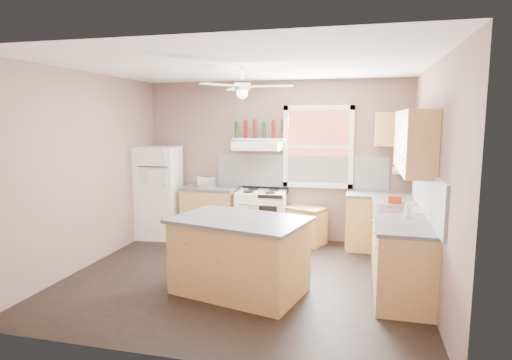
% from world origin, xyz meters
% --- Properties ---
extents(floor, '(4.50, 4.50, 0.00)m').
position_xyz_m(floor, '(0.00, 0.00, 0.00)').
color(floor, black).
rests_on(floor, ground).
extents(ceiling, '(4.50, 4.50, 0.00)m').
position_xyz_m(ceiling, '(0.00, 0.00, 2.70)').
color(ceiling, white).
rests_on(ceiling, ground).
extents(wall_back, '(4.50, 0.05, 2.70)m').
position_xyz_m(wall_back, '(0.00, 2.02, 1.35)').
color(wall_back, '#765C51').
rests_on(wall_back, ground).
extents(wall_right, '(0.05, 4.00, 2.70)m').
position_xyz_m(wall_right, '(2.27, 0.00, 1.35)').
color(wall_right, '#765C51').
rests_on(wall_right, ground).
extents(wall_left, '(0.05, 4.00, 2.70)m').
position_xyz_m(wall_left, '(-2.27, 0.00, 1.35)').
color(wall_left, '#765C51').
rests_on(wall_left, ground).
extents(backsplash_back, '(2.90, 0.03, 0.55)m').
position_xyz_m(backsplash_back, '(0.45, 1.99, 1.18)').
color(backsplash_back, white).
rests_on(backsplash_back, wall_back).
extents(backsplash_right, '(0.03, 2.60, 0.55)m').
position_xyz_m(backsplash_right, '(2.23, 0.30, 1.18)').
color(backsplash_right, white).
rests_on(backsplash_right, wall_right).
extents(window_view, '(1.00, 0.02, 1.20)m').
position_xyz_m(window_view, '(0.75, 1.98, 1.60)').
color(window_view, brown).
rests_on(window_view, wall_back).
extents(window_frame, '(1.16, 0.07, 1.36)m').
position_xyz_m(window_frame, '(0.75, 1.96, 1.60)').
color(window_frame, white).
rests_on(window_frame, wall_back).
extents(refrigerator, '(0.73, 0.71, 1.59)m').
position_xyz_m(refrigerator, '(-1.95, 1.55, 0.79)').
color(refrigerator, white).
rests_on(refrigerator, floor).
extents(base_cabinet_left, '(0.90, 0.60, 0.86)m').
position_xyz_m(base_cabinet_left, '(-1.06, 1.70, 0.43)').
color(base_cabinet_left, '#AF8049').
rests_on(base_cabinet_left, floor).
extents(counter_left, '(0.92, 0.62, 0.04)m').
position_xyz_m(counter_left, '(-1.06, 1.70, 0.88)').
color(counter_left, '#4C4B4E').
rests_on(counter_left, base_cabinet_left).
extents(toaster, '(0.32, 0.25, 0.18)m').
position_xyz_m(toaster, '(-1.13, 1.70, 0.99)').
color(toaster, silver).
rests_on(toaster, counter_left).
extents(stove, '(0.87, 0.71, 0.86)m').
position_xyz_m(stove, '(-0.15, 1.70, 0.43)').
color(stove, white).
rests_on(stove, floor).
extents(range_hood, '(0.78, 0.50, 0.14)m').
position_xyz_m(range_hood, '(-0.23, 1.75, 1.62)').
color(range_hood, white).
rests_on(range_hood, wall_back).
extents(bottle_shelf, '(0.90, 0.26, 0.03)m').
position_xyz_m(bottle_shelf, '(-0.23, 1.87, 1.72)').
color(bottle_shelf, white).
rests_on(bottle_shelf, range_hood).
extents(cart, '(0.72, 0.62, 0.61)m').
position_xyz_m(cart, '(0.59, 1.75, 0.31)').
color(cart, '#AF8049').
rests_on(cart, floor).
extents(base_cabinet_corner, '(1.00, 0.60, 0.86)m').
position_xyz_m(base_cabinet_corner, '(1.75, 1.70, 0.43)').
color(base_cabinet_corner, '#AF8049').
rests_on(base_cabinet_corner, floor).
extents(base_cabinet_right, '(0.60, 2.20, 0.86)m').
position_xyz_m(base_cabinet_right, '(1.95, 0.30, 0.43)').
color(base_cabinet_right, '#AF8049').
rests_on(base_cabinet_right, floor).
extents(counter_corner, '(1.02, 0.62, 0.04)m').
position_xyz_m(counter_corner, '(1.75, 1.70, 0.88)').
color(counter_corner, '#4C4B4E').
rests_on(counter_corner, base_cabinet_corner).
extents(counter_right, '(0.62, 2.22, 0.04)m').
position_xyz_m(counter_right, '(1.94, 0.30, 0.88)').
color(counter_right, '#4C4B4E').
rests_on(counter_right, base_cabinet_right).
extents(sink, '(0.55, 0.45, 0.03)m').
position_xyz_m(sink, '(1.94, 0.50, 0.90)').
color(sink, silver).
rests_on(sink, counter_right).
extents(faucet, '(0.03, 0.03, 0.14)m').
position_xyz_m(faucet, '(2.10, 0.50, 0.97)').
color(faucet, silver).
rests_on(faucet, sink).
extents(upper_cabinet_right, '(0.33, 1.80, 0.76)m').
position_xyz_m(upper_cabinet_right, '(2.08, 0.50, 1.78)').
color(upper_cabinet_right, '#AF8049').
rests_on(upper_cabinet_right, wall_right).
extents(upper_cabinet_corner, '(0.60, 0.33, 0.52)m').
position_xyz_m(upper_cabinet_corner, '(1.95, 1.83, 1.90)').
color(upper_cabinet_corner, '#AF8049').
rests_on(upper_cabinet_corner, wall_back).
extents(paper_towel, '(0.26, 0.12, 0.12)m').
position_xyz_m(paper_towel, '(2.07, 1.86, 1.25)').
color(paper_towel, white).
rests_on(paper_towel, wall_back).
extents(island, '(1.63, 1.24, 0.86)m').
position_xyz_m(island, '(0.09, -0.46, 0.43)').
color(island, '#AF8049').
rests_on(island, floor).
extents(island_top, '(1.73, 1.34, 0.04)m').
position_xyz_m(island_top, '(0.09, -0.46, 0.88)').
color(island_top, '#4C4B4E').
rests_on(island_top, island).
extents(ceiling_fan_hub, '(0.20, 0.20, 0.08)m').
position_xyz_m(ceiling_fan_hub, '(0.00, 0.00, 2.45)').
color(ceiling_fan_hub, white).
rests_on(ceiling_fan_hub, ceiling).
extents(soap_bottle, '(0.11, 0.11, 0.24)m').
position_xyz_m(soap_bottle, '(2.01, 0.06, 1.02)').
color(soap_bottle, silver).
rests_on(soap_bottle, counter_right).
extents(red_caddy, '(0.20, 0.15, 0.10)m').
position_xyz_m(red_caddy, '(1.93, 0.96, 0.95)').
color(red_caddy, '#A2200D').
rests_on(red_caddy, counter_right).
extents(wine_bottles, '(0.86, 0.06, 0.31)m').
position_xyz_m(wine_bottles, '(-0.22, 1.87, 1.88)').
color(wine_bottles, '#143819').
rests_on(wine_bottles, bottle_shelf).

